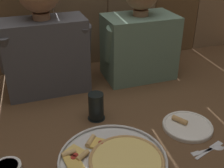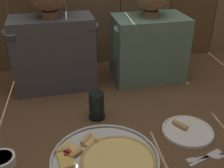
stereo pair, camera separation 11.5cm
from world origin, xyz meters
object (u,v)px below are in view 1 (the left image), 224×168
drinking_glass (96,107)px  diner_left (44,39)px  pizza_tray (117,159)px  dinner_plate (187,126)px  diner_right (140,35)px

drinking_glass → diner_left: 0.42m
pizza_tray → diner_left: bearing=103.7°
dinner_plate → pizza_tray: bearing=-165.9°
dinner_plate → drinking_glass: drinking_glass is taller
diner_left → diner_right: bearing=-0.0°
drinking_glass → diner_right: bearing=43.5°
dinner_plate → diner_left: 0.77m
pizza_tray → dinner_plate: bearing=14.1°
dinner_plate → diner_right: size_ratio=0.38×
dinner_plate → diner_right: 0.57m
pizza_tray → dinner_plate: (0.35, 0.09, -0.00)m
drinking_glass → diner_right: diner_right is taller
pizza_tray → diner_right: size_ratio=0.71×
diner_left → pizza_tray: bearing=-76.3°
drinking_glass → diner_right: size_ratio=0.22×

